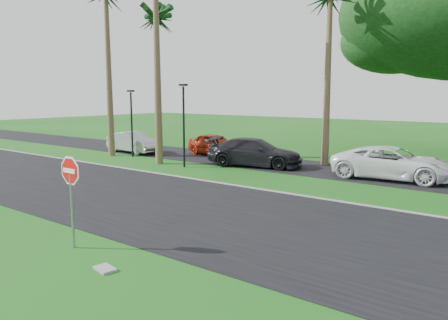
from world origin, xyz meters
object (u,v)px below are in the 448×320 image
Objects in this scene: car_red at (215,145)px; car_minivan at (393,163)px; stop_sign_near at (71,183)px; car_silver at (134,143)px; car_dark at (255,153)px.

car_minivan is (11.94, -1.26, 0.05)m from car_red.
stop_sign_near is 15.44m from car_minivan.
car_red is 0.77× the size of car_minivan.
car_red is (5.43, 2.29, 0.01)m from car_silver.
car_dark is (-3.48, 14.12, -0.99)m from stop_sign_near.
car_dark is (4.53, -2.03, 0.06)m from car_red.
car_red is at bearing 51.42° from car_dark.
car_silver is at bearing 134.12° from stop_sign_near.
car_red is at bearing 116.38° from stop_sign_near.
stop_sign_near is at bearing 179.41° from car_dark.
car_minivan is (3.93, 14.90, -0.99)m from stop_sign_near.
stop_sign_near is 0.61× the size of car_red.
car_red is at bearing 78.51° from car_minivan.
car_silver is 17.40m from car_minivan.
car_silver is (-13.44, 13.86, -1.06)m from stop_sign_near.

